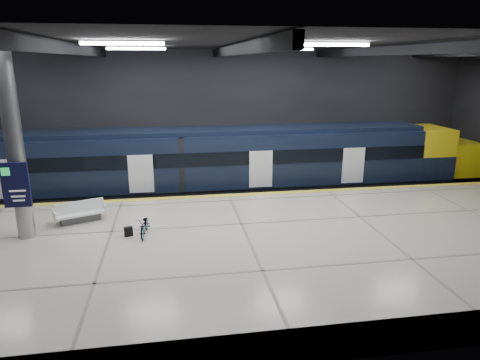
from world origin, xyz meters
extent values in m
plane|color=black|center=(0.00, 0.00, 0.00)|extent=(30.00, 30.00, 0.00)
cube|color=black|center=(0.00, 8.00, 4.00)|extent=(30.00, 0.10, 8.00)
cube|color=black|center=(0.00, -8.00, 4.00)|extent=(30.00, 0.10, 8.00)
cube|color=black|center=(0.00, 0.00, 8.00)|extent=(30.00, 16.00, 0.10)
cube|color=black|center=(-6.00, 0.00, 7.75)|extent=(0.25, 16.00, 0.40)
cube|color=black|center=(0.00, 0.00, 7.75)|extent=(0.25, 16.00, 0.40)
cube|color=black|center=(6.00, 0.00, 7.75)|extent=(0.25, 16.00, 0.40)
cube|color=white|center=(-4.00, -2.00, 7.88)|extent=(2.60, 0.18, 0.10)
cube|color=white|center=(3.00, -2.00, 7.88)|extent=(2.60, 0.18, 0.10)
cube|color=white|center=(-4.00, 4.00, 7.88)|extent=(2.60, 0.18, 0.10)
cube|color=white|center=(3.00, 4.00, 7.88)|extent=(2.60, 0.18, 0.10)
cube|color=white|center=(10.00, 4.00, 7.88)|extent=(2.60, 0.18, 0.10)
cube|color=beige|center=(0.00, -2.50, 0.55)|extent=(30.00, 11.00, 1.10)
cube|color=yellow|center=(0.00, 2.75, 1.11)|extent=(30.00, 0.40, 0.01)
cube|color=gray|center=(0.00, 4.78, 0.08)|extent=(30.00, 0.08, 0.16)
cube|color=gray|center=(0.00, 6.22, 0.08)|extent=(30.00, 0.08, 0.16)
cube|color=black|center=(-1.16, 5.50, 0.55)|extent=(24.00, 2.58, 0.80)
cube|color=black|center=(-1.16, 5.50, 2.33)|extent=(24.00, 2.80, 2.75)
cube|color=black|center=(-1.16, 5.50, 3.82)|extent=(24.00, 2.30, 0.24)
cube|color=black|center=(-1.16, 4.09, 2.60)|extent=(24.00, 0.04, 0.70)
cube|color=white|center=(1.84, 4.08, 2.00)|extent=(1.20, 0.05, 1.90)
cube|color=yellow|center=(11.84, 5.50, 2.33)|extent=(2.00, 2.80, 2.75)
ellipsoid|color=yellow|center=(14.44, 5.50, 1.85)|extent=(3.60, 2.52, 1.90)
cube|color=black|center=(12.14, 5.50, 2.50)|extent=(1.60, 2.38, 0.80)
cube|color=#595B60|center=(-6.36, 0.28, 1.24)|extent=(1.59, 1.01, 0.29)
cube|color=white|center=(-6.36, 0.28, 1.46)|extent=(2.07, 1.46, 0.08)
cube|color=white|center=(-6.36, 0.28, 1.73)|extent=(1.79, 0.79, 0.48)
cube|color=white|center=(-7.24, -0.08, 1.58)|extent=(0.36, 0.77, 0.29)
cube|color=white|center=(-5.48, 0.64, 1.58)|extent=(0.36, 0.77, 0.29)
imported|color=#99999E|center=(-3.72, -1.55, 1.48)|extent=(0.64, 1.49, 0.76)
cube|color=black|center=(-4.32, -1.55, 1.28)|extent=(0.34, 0.26, 0.35)
cylinder|color=#9EA0A5|center=(-8.00, -1.00, 4.55)|extent=(0.60, 0.60, 6.90)
cube|color=black|center=(-8.00, -1.42, 3.20)|extent=(0.90, 0.12, 1.60)
camera|label=1|loc=(-2.59, -16.68, 7.34)|focal=32.00mm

